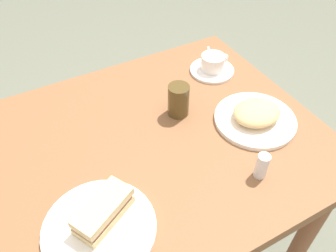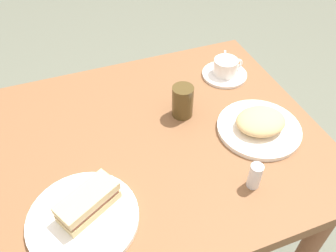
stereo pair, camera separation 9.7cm
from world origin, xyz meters
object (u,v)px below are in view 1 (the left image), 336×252
dining_table (148,167)px  drinking_glass (178,100)px  sandwich_plate (100,228)px  spoon (210,56)px  coffee_saucer (212,70)px  sandwich_front (103,211)px  salt_shaker (262,166)px  side_plate (255,120)px  coffee_cup (213,62)px

dining_table → drinking_glass: (0.14, 0.07, 0.16)m
sandwich_plate → spoon: spoon is taller
coffee_saucer → drinking_glass: size_ratio=1.52×
sandwich_front → coffee_saucer: (0.54, 0.37, -0.04)m
spoon → sandwich_plate: bearing=-142.9°
sandwich_plate → sandwich_front: 0.04m
coffee_saucer → salt_shaker: bearing=-108.5°
salt_shaker → coffee_saucer: bearing=71.5°
spoon → sandwich_front: bearing=-142.9°
sandwich_front → side_plate: (0.51, 0.10, -0.03)m
drinking_glass → coffee_cup: bearing=31.5°
sandwich_plate → spoon: (0.60, 0.45, 0.01)m
coffee_saucer → dining_table: bearing=-150.9°
sandwich_front → salt_shaker: size_ratio=2.14×
coffee_saucer → spoon: (0.04, 0.07, 0.01)m
side_plate → coffee_saucer: bearing=83.9°
sandwich_front → coffee_cup: size_ratio=1.49×
salt_shaker → drinking_glass: bearing=102.0°
drinking_glass → salt_shaker: bearing=-78.0°
salt_shaker → drinking_glass: size_ratio=0.73×
dining_table → salt_shaker: (0.21, -0.24, 0.15)m
coffee_cup → drinking_glass: size_ratio=1.05×
spoon → salt_shaker: (-0.18, -0.50, 0.02)m
sandwich_plate → sandwich_front: (0.02, 0.02, 0.03)m
dining_table → coffee_saucer: bearing=29.1°
drinking_glass → spoon: bearing=38.6°
spoon → coffee_cup: bearing=-116.9°
drinking_glass → coffee_saucer: bearing=31.6°
sandwich_plate → salt_shaker: (0.42, -0.05, 0.03)m
dining_table → coffee_saucer: (0.35, 0.20, 0.12)m
coffee_cup → salt_shaker: (-0.15, -0.44, -0.00)m
spoon → salt_shaker: salt_shaker is taller
coffee_cup → side_plate: (-0.03, -0.27, -0.03)m
sandwich_front → coffee_saucer: bearing=34.3°
dining_table → sandwich_front: (-0.19, -0.17, 0.15)m
spoon → coffee_saucer: bearing=-118.0°
dining_table → salt_shaker: bearing=-49.4°
coffee_cup → side_plate: 0.28m
sandwich_front → coffee_cup: 0.66m
side_plate → sandwich_plate: bearing=-168.1°
spoon → drinking_glass: 0.32m
dining_table → sandwich_plate: (-0.21, -0.19, 0.12)m
sandwich_plate → drinking_glass: drinking_glass is taller
coffee_cup → spoon: coffee_cup is taller
drinking_glass → sandwich_plate: bearing=-143.9°
sandwich_front → sandwich_plate: bearing=-141.8°
side_plate → salt_shaker: 0.20m
sandwich_plate → coffee_cup: 0.68m
coffee_cup → sandwich_plate: bearing=-145.6°
coffee_cup → sandwich_front: bearing=-145.8°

